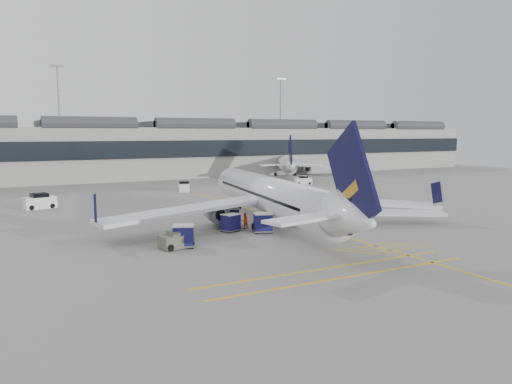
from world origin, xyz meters
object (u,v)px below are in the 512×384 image
baggage_cart_a (230,216)px  ramp_agent_b (245,221)px  ramp_agent_a (236,219)px  airliner_main (273,197)px  pushback_tug (176,240)px  belt_loader (306,220)px

baggage_cart_a → ramp_agent_b: bearing=-56.3°
baggage_cart_a → ramp_agent_b: (0.63, -2.17, -0.22)m
ramp_agent_a → airliner_main: bearing=-77.2°
ramp_agent_a → pushback_tug: (-8.95, -6.62, -0.14)m
airliner_main → ramp_agent_b: bearing=-174.1°
baggage_cart_a → ramp_agent_a: (0.34, -0.70, -0.22)m
ramp_agent_a → pushback_tug: bearing=164.2°
ramp_agent_b → pushback_tug: (-9.24, -5.15, -0.14)m
belt_loader → ramp_agent_a: belt_loader is taller
airliner_main → ramp_agent_a: airliner_main is taller
ramp_agent_b → airliner_main: bearing=179.0°
ramp_agent_a → ramp_agent_b: same height
belt_loader → pushback_tug: belt_loader is taller
belt_loader → ramp_agent_b: size_ratio=3.03×
airliner_main → ramp_agent_a: bearing=164.6°
airliner_main → ramp_agent_b: (-3.33, 0.20, -2.36)m
baggage_cart_a → ramp_agent_b: size_ratio=1.34×
ramp_agent_b → pushback_tug: size_ratio=0.55×
ramp_agent_b → ramp_agent_a: bearing=-76.5°
baggage_cart_a → ramp_agent_b: baggage_cart_a is taller
ramp_agent_a → pushback_tug: 11.14m
belt_loader → ramp_agent_a: (-6.96, 3.03, 0.25)m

